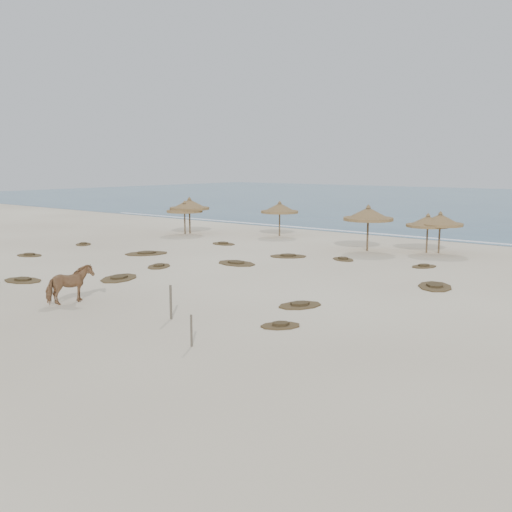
# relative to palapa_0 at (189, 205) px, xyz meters

# --- Properties ---
(ground) EXTENTS (160.00, 160.00, 0.00)m
(ground) POSITION_rel_palapa_0_xyz_m (13.79, -16.36, -2.44)
(ground) COLOR beige
(ground) RESTS_ON ground
(foam_line) EXTENTS (70.00, 0.60, 0.01)m
(foam_line) POSITION_rel_palapa_0_xyz_m (13.79, 9.64, -2.43)
(foam_line) COLOR white
(foam_line) RESTS_ON ground
(palapa_0) EXTENTS (4.33, 4.33, 3.14)m
(palapa_0) POSITION_rel_palapa_0_xyz_m (0.00, 0.00, 0.00)
(palapa_0) COLOR brown
(palapa_0) RESTS_ON ground
(palapa_1) EXTENTS (3.07, 3.07, 2.85)m
(palapa_1) POSITION_rel_palapa_0_xyz_m (0.02, -0.61, -0.23)
(palapa_1) COLOR brown
(palapa_1) RESTS_ON ground
(palapa_2) EXTENTS (3.94, 3.94, 2.91)m
(palapa_2) POSITION_rel_palapa_0_xyz_m (7.01, 3.39, -0.18)
(palapa_2) COLOR brown
(palapa_2) RESTS_ON ground
(palapa_3) EXTENTS (4.42, 4.42, 3.19)m
(palapa_3) POSITION_rel_palapa_0_xyz_m (16.52, 0.54, 0.04)
(palapa_3) COLOR brown
(palapa_3) RESTS_ON ground
(palapa_4) EXTENTS (2.98, 2.98, 2.67)m
(palapa_4) POSITION_rel_palapa_0_xyz_m (20.07, 2.18, -0.36)
(palapa_4) COLOR brown
(palapa_4) RESTS_ON ground
(palapa_5) EXTENTS (3.56, 3.56, 2.81)m
(palapa_5) POSITION_rel_palapa_0_xyz_m (20.75, 2.57, -0.26)
(palapa_5) COLOR brown
(palapa_5) RESTS_ON ground
(horse) EXTENTS (1.19, 2.06, 1.64)m
(horse) POSITION_rel_palapa_0_xyz_m (13.58, -20.82, -1.62)
(horse) COLOR #956B43
(horse) RESTS_ON ground
(fence_post_near) EXTENTS (0.10, 0.10, 1.33)m
(fence_post_near) POSITION_rel_palapa_0_xyz_m (18.80, -19.89, -1.77)
(fence_post_near) COLOR brown
(fence_post_near) RESTS_ON ground
(fence_post_far) EXTENTS (0.08, 0.08, 1.07)m
(fence_post_far) POSITION_rel_palapa_0_xyz_m (21.76, -21.78, -1.90)
(fence_post_far) COLOR brown
(fence_post_far) RESTS_ON ground
(scrub_0) EXTENTS (2.04, 1.56, 0.16)m
(scrub_0) POSITION_rel_palapa_0_xyz_m (0.35, -15.02, -2.39)
(scrub_0) COLOR brown
(scrub_0) RESTS_ON ground
(scrub_1) EXTENTS (3.06, 3.38, 0.16)m
(scrub_1) POSITION_rel_palapa_0_xyz_m (5.75, -9.82, -2.39)
(scrub_1) COLOR brown
(scrub_1) RESTS_ON ground
(scrub_2) EXTENTS (1.99, 2.24, 0.16)m
(scrub_2) POSITION_rel_palapa_0_xyz_m (9.98, -12.56, -2.39)
(scrub_2) COLOR brown
(scrub_2) RESTS_ON ground
(scrub_3) EXTENTS (2.75, 1.91, 0.16)m
(scrub_3) POSITION_rel_palapa_0_xyz_m (12.85, -9.00, -2.39)
(scrub_3) COLOR brown
(scrub_3) RESTS_ON ground
(scrub_4) EXTENTS (1.98, 2.31, 0.16)m
(scrub_4) POSITION_rel_palapa_0_xyz_m (21.54, -15.13, -2.39)
(scrub_4) COLOR brown
(scrub_4) RESTS_ON ground
(scrub_5) EXTENTS (2.40, 2.86, 0.16)m
(scrub_5) POSITION_rel_palapa_0_xyz_m (24.59, -8.01, -2.39)
(scrub_5) COLOR brown
(scrub_5) RESTS_ON ground
(scrub_6) EXTENTS (2.07, 1.43, 0.16)m
(scrub_6) POSITION_rel_palapa_0_xyz_m (6.68, -3.21, -2.39)
(scrub_6) COLOR brown
(scrub_6) RESTS_ON ground
(scrub_7) EXTENTS (2.02, 1.79, 0.16)m
(scrub_7) POSITION_rel_palapa_0_xyz_m (17.13, -3.80, -2.39)
(scrub_7) COLOR brown
(scrub_7) RESTS_ON ground
(scrub_8) EXTENTS (1.98, 1.89, 0.16)m
(scrub_8) POSITION_rel_palapa_0_xyz_m (-1.25, -9.80, -2.39)
(scrub_8) COLOR brown
(scrub_8) RESTS_ON ground
(scrub_9) EXTENTS (2.45, 2.92, 0.16)m
(scrub_9) POSITION_rel_palapa_0_xyz_m (10.98, -16.20, -2.39)
(scrub_9) COLOR brown
(scrub_9) RESTS_ON ground
(scrub_10) EXTENTS (1.63, 1.92, 0.16)m
(scrub_10) POSITION_rel_palapa_0_xyz_m (22.03, -3.08, -2.39)
(scrub_10) COLOR brown
(scrub_10) RESTS_ON ground
(scrub_11) EXTENTS (2.39, 1.79, 0.16)m
(scrub_11) POSITION_rel_palapa_0_xyz_m (7.58, -19.59, -2.39)
(scrub_11) COLOR brown
(scrub_11) RESTS_ON ground
(scrub_12) EXTENTS (1.71, 1.78, 0.16)m
(scrub_12) POSITION_rel_palapa_0_xyz_m (22.69, -18.11, -2.39)
(scrub_12) COLOR brown
(scrub_12) RESTS_ON ground
(scrub_13) EXTENTS (2.81, 2.63, 0.16)m
(scrub_13) POSITION_rel_palapa_0_xyz_m (13.75, -4.93, -2.39)
(scrub_13) COLOR brown
(scrub_13) RESTS_ON ground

